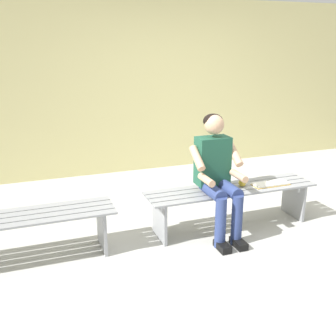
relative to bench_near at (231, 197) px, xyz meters
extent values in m
cube|color=#B2B2AD|center=(1.12, 1.00, -0.37)|extent=(10.00, 7.00, 0.04)
cube|color=#D1C684|center=(0.50, -2.43, 0.94)|extent=(9.50, 0.24, 2.57)
cube|color=gray|center=(0.00, -0.17, 0.09)|extent=(1.88, 0.10, 0.02)
cube|color=gray|center=(0.00, -0.06, 0.09)|extent=(1.88, 0.10, 0.02)
cube|color=gray|center=(0.00, 0.06, 0.09)|extent=(1.88, 0.10, 0.02)
cube|color=gray|center=(0.00, 0.17, 0.09)|extent=(1.88, 0.10, 0.02)
cube|color=gray|center=(-0.82, 0.00, -0.13)|extent=(0.03, 0.39, 0.43)
cube|color=gray|center=(0.82, 0.00, -0.13)|extent=(0.03, 0.39, 0.43)
cube|color=gray|center=(2.23, -0.17, 0.09)|extent=(1.88, 0.10, 0.02)
cube|color=gray|center=(2.23, -0.06, 0.09)|extent=(1.88, 0.10, 0.02)
cube|color=gray|center=(2.23, 0.06, 0.09)|extent=(1.88, 0.10, 0.02)
cube|color=gray|center=(2.23, 0.17, 0.09)|extent=(1.88, 0.10, 0.02)
cube|color=gray|center=(1.41, 0.00, -0.13)|extent=(0.03, 0.39, 0.43)
cube|color=#1E513D|center=(0.23, -0.02, 0.42)|extent=(0.34, 0.20, 0.50)
sphere|color=tan|center=(0.23, -0.01, 0.80)|extent=(0.20, 0.20, 0.20)
ellipsoid|color=black|center=(0.23, -0.04, 0.83)|extent=(0.20, 0.19, 0.15)
cylinder|color=navy|center=(0.14, 0.18, 0.17)|extent=(0.13, 0.40, 0.13)
cylinder|color=navy|center=(0.32, 0.18, 0.17)|extent=(0.13, 0.40, 0.13)
cylinder|color=navy|center=(0.14, 0.38, -0.09)|extent=(0.11, 0.11, 0.52)
cube|color=black|center=(0.14, 0.44, -0.31)|extent=(0.10, 0.22, 0.07)
cylinder|color=navy|center=(0.32, 0.38, -0.09)|extent=(0.11, 0.11, 0.52)
cube|color=black|center=(0.32, 0.44, -0.31)|extent=(0.10, 0.22, 0.07)
cylinder|color=tan|center=(0.02, 0.06, 0.49)|extent=(0.08, 0.28, 0.23)
cylinder|color=tan|center=(0.05, 0.22, 0.31)|extent=(0.07, 0.26, 0.07)
cylinder|color=tan|center=(0.44, 0.06, 0.49)|extent=(0.08, 0.28, 0.23)
cylinder|color=tan|center=(0.41, 0.22, 0.31)|extent=(0.07, 0.26, 0.07)
sphere|color=gold|center=(-0.13, 0.00, 0.14)|extent=(0.08, 0.08, 0.08)
cube|color=white|center=(-0.55, 0.06, 0.11)|extent=(0.20, 0.15, 0.02)
cube|color=white|center=(-0.34, 0.06, 0.11)|extent=(0.20, 0.15, 0.02)
cube|color=#BF8C1E|center=(-0.45, 0.06, 0.11)|extent=(0.41, 0.16, 0.01)
camera|label=1|loc=(2.00, 3.52, 1.58)|focal=42.47mm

